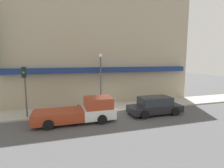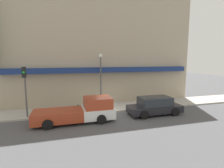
{
  "view_description": "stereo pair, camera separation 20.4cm",
  "coord_description": "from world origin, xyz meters",
  "px_view_note": "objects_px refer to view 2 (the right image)",
  "views": [
    {
      "loc": [
        -4.29,
        -13.89,
        4.51
      ],
      "look_at": [
        0.36,
        1.23,
        2.33
      ],
      "focal_mm": 28.0,
      "sensor_mm": 36.0,
      "label": 1
    },
    {
      "loc": [
        -4.09,
        -13.94,
        4.51
      ],
      "look_at": [
        0.36,
        1.23,
        2.33
      ],
      "focal_mm": 28.0,
      "sensor_mm": 36.0,
      "label": 2
    }
  ],
  "objects_px": {
    "pickup_truck": "(80,111)",
    "traffic_light": "(25,83)",
    "fire_hydrant": "(78,109)",
    "parked_car": "(155,106)",
    "street_lamp": "(101,73)"
  },
  "relations": [
    {
      "from": "parked_car",
      "to": "fire_hydrant",
      "type": "bearing_deg",
      "value": 161.83
    },
    {
      "from": "fire_hydrant",
      "to": "street_lamp",
      "type": "height_order",
      "value": "street_lamp"
    },
    {
      "from": "pickup_truck",
      "to": "street_lamp",
      "type": "height_order",
      "value": "street_lamp"
    },
    {
      "from": "fire_hydrant",
      "to": "pickup_truck",
      "type": "bearing_deg",
      "value": -90.86
    },
    {
      "from": "parked_car",
      "to": "street_lamp",
      "type": "height_order",
      "value": "street_lamp"
    },
    {
      "from": "fire_hydrant",
      "to": "street_lamp",
      "type": "bearing_deg",
      "value": 35.29
    },
    {
      "from": "pickup_truck",
      "to": "traffic_light",
      "type": "relative_size",
      "value": 1.49
    },
    {
      "from": "parked_car",
      "to": "street_lamp",
      "type": "relative_size",
      "value": 0.9
    },
    {
      "from": "fire_hydrant",
      "to": "street_lamp",
      "type": "relative_size",
      "value": 0.14
    },
    {
      "from": "parked_car",
      "to": "fire_hydrant",
      "type": "height_order",
      "value": "parked_car"
    },
    {
      "from": "traffic_light",
      "to": "fire_hydrant",
      "type": "bearing_deg",
      "value": 0.55
    },
    {
      "from": "pickup_truck",
      "to": "traffic_light",
      "type": "bearing_deg",
      "value": 156.04
    },
    {
      "from": "fire_hydrant",
      "to": "traffic_light",
      "type": "relative_size",
      "value": 0.18
    },
    {
      "from": "street_lamp",
      "to": "traffic_light",
      "type": "height_order",
      "value": "street_lamp"
    },
    {
      "from": "pickup_truck",
      "to": "traffic_light",
      "type": "distance_m",
      "value": 4.71
    }
  ]
}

